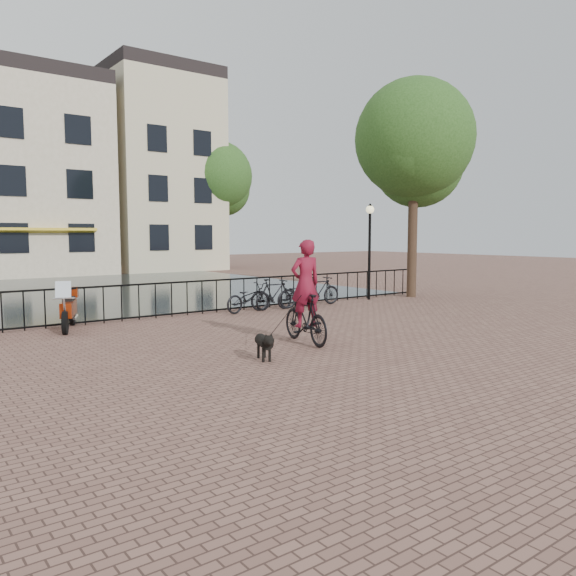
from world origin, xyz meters
TOP-DOWN VIEW (x-y plane):
  - ground at (0.00, 0.00)m, footprint 100.00×100.00m
  - canal_water at (0.00, 17.30)m, footprint 20.00×20.00m
  - railing at (0.00, 8.00)m, footprint 20.00×0.05m
  - canal_house_mid at (0.50, 30.00)m, footprint 8.00×9.50m
  - canal_house_right at (8.50, 30.00)m, footprint 7.00×9.00m
  - tree_near_right at (9.20, 7.30)m, footprint 4.48×4.48m
  - tree_far_right at (12.00, 27.00)m, footprint 4.76×4.76m
  - lamp_post at (7.20, 7.60)m, footprint 0.30×0.30m
  - cyclist at (0.12, 2.52)m, footprint 0.92×2.02m
  - dog at (-1.56, 1.70)m, footprint 0.54×0.87m
  - motorcycle at (-3.57, 7.48)m, footprint 1.12×1.88m
  - parked_bike_0 at (1.80, 7.40)m, footprint 1.77×0.79m
  - parked_bike_1 at (2.75, 7.40)m, footprint 1.71×0.65m
  - parked_bike_2 at (3.70, 7.40)m, footprint 1.75×0.70m
  - parked_bike_3 at (4.65, 7.40)m, footprint 1.68×0.51m

SIDE VIEW (x-z plane):
  - ground at x=0.00m, z-range 0.00..0.00m
  - canal_water at x=0.00m, z-range 0.00..0.00m
  - dog at x=-1.56m, z-range 0.00..0.56m
  - parked_bike_0 at x=1.80m, z-range 0.00..0.90m
  - parked_bike_2 at x=3.70m, z-range 0.00..0.90m
  - parked_bike_1 at x=2.75m, z-range 0.00..1.00m
  - parked_bike_3 at x=4.65m, z-range 0.00..1.00m
  - railing at x=0.00m, z-range -0.01..1.02m
  - motorcycle at x=-3.57m, z-range 0.00..1.32m
  - cyclist at x=0.12m, z-range -0.32..2.36m
  - lamp_post at x=7.20m, z-range 0.65..4.10m
  - canal_house_mid at x=0.50m, z-range 0.00..11.80m
  - tree_near_right at x=9.20m, z-range 1.85..10.09m
  - tree_far_right at x=12.00m, z-range 1.97..10.73m
  - canal_house_right at x=8.50m, z-range 0.00..13.30m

